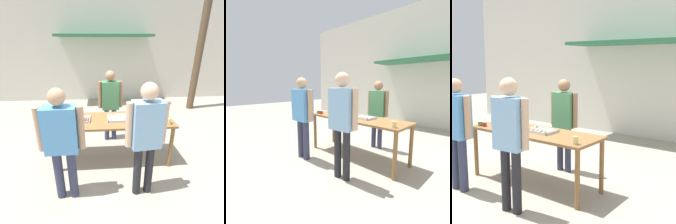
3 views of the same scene
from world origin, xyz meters
The scene contains 11 objects.
ground_plane centered at (0.00, 0.00, 0.00)m, with size 24.00×24.00×0.00m, color #A39989.
building_facade_back centered at (0.00, 3.98, 2.26)m, with size 12.00×1.11×4.50m.
serving_table centered at (0.00, 0.00, 0.77)m, with size 2.26×0.76×0.88m.
food_tray_sausages centered at (-0.59, 0.01, 0.89)m, with size 0.37×0.30×0.04m.
food_tray_buns centered at (0.16, 0.01, 0.89)m, with size 0.46×0.32×0.06m.
condiment_jar_mustard centered at (-0.99, -0.26, 0.91)m, with size 0.07×0.07×0.08m.
condiment_jar_ketchup centered at (-0.89, -0.25, 0.91)m, with size 0.07×0.07×0.08m.
beer_cup centered at (0.99, -0.26, 0.93)m, with size 0.08×0.08×0.11m.
person_server_behind_table centered at (0.02, 0.77, 1.00)m, with size 0.55×0.23×1.66m.
person_customer_holding_hotdog centered at (-0.75, -0.87, 1.02)m, with size 0.64×0.25×1.72m.
person_customer_with_cup centered at (0.41, -0.88, 1.06)m, with size 0.59×0.27×1.77m.
Camera 3 is at (3.28, -3.55, 1.98)m, focal length 50.00 mm.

